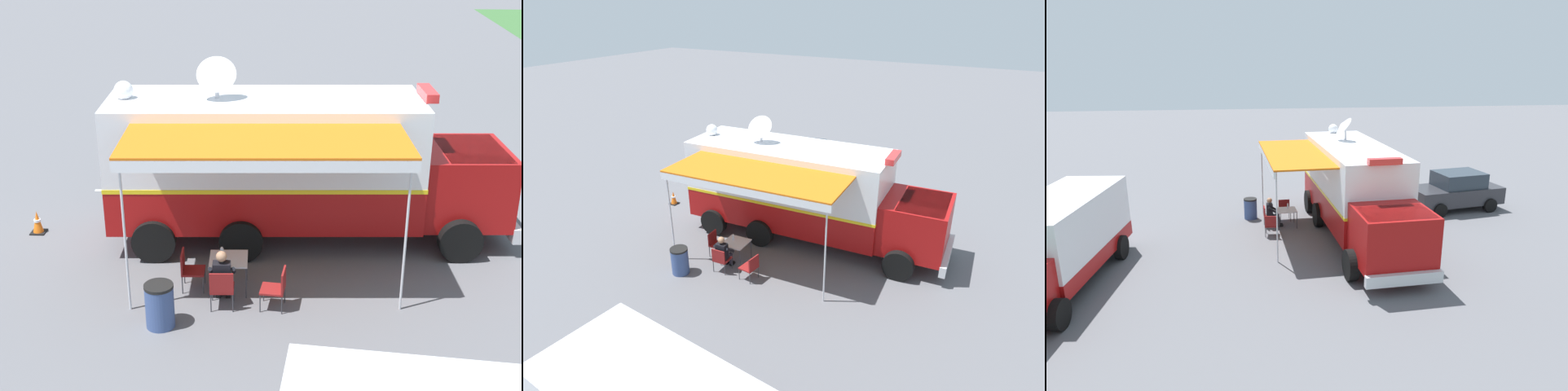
# 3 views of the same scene
# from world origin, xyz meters

# --- Properties ---
(ground_plane) EXTENTS (100.00, 100.00, 0.00)m
(ground_plane) POSITION_xyz_m (0.00, 0.00, 0.00)
(ground_plane) COLOR #5B5B60
(lot_stripe) EXTENTS (0.37, 4.80, 0.01)m
(lot_stripe) POSITION_xyz_m (-2.90, -2.58, 0.00)
(lot_stripe) COLOR silver
(lot_stripe) RESTS_ON ground
(command_truck) EXTENTS (5.25, 9.60, 4.53)m
(command_truck) POSITION_xyz_m (-0.01, 0.75, 1.94)
(command_truck) COLOR #9E0F0F
(command_truck) RESTS_ON ground
(folding_table) EXTENTS (0.84, 0.84, 0.73)m
(folding_table) POSITION_xyz_m (2.58, -0.63, 0.67)
(folding_table) COLOR silver
(folding_table) RESTS_ON ground
(water_bottle) EXTENTS (0.07, 0.07, 0.22)m
(water_bottle) POSITION_xyz_m (2.51, -0.77, 0.83)
(water_bottle) COLOR silver
(water_bottle) RESTS_ON folding_table
(folding_chair_at_table) EXTENTS (0.50, 0.50, 0.87)m
(folding_chair_at_table) POSITION_xyz_m (3.38, -0.69, 0.51)
(folding_chair_at_table) COLOR maroon
(folding_chair_at_table) RESTS_ON ground
(folding_chair_beside_table) EXTENTS (0.50, 0.50, 0.87)m
(folding_chair_beside_table) POSITION_xyz_m (2.60, -1.48, 0.51)
(folding_chair_beside_table) COLOR maroon
(folding_chair_beside_table) RESTS_ON ground
(folding_chair_spare_by_truck) EXTENTS (0.53, 0.53, 0.87)m
(folding_chair_spare_by_truck) POSITION_xyz_m (3.28, 0.42, 0.51)
(folding_chair_spare_by_truck) COLOR maroon
(folding_chair_spare_by_truck) RESTS_ON ground
(seated_responder) EXTENTS (0.68, 0.57, 1.25)m
(seated_responder) POSITION_xyz_m (3.19, -0.70, 0.65)
(seated_responder) COLOR black
(seated_responder) RESTS_ON ground
(trash_bin) EXTENTS (0.57, 0.57, 0.91)m
(trash_bin) POSITION_xyz_m (4.06, -1.83, 0.46)
(trash_bin) COLOR #384C7F
(trash_bin) RESTS_ON ground
(traffic_cone) EXTENTS (0.36, 0.36, 0.58)m
(traffic_cone) POSITION_xyz_m (0.05, -5.63, 0.28)
(traffic_cone) COLOR black
(traffic_cone) RESTS_ON ground
(car_behind_truck) EXTENTS (4.44, 2.52, 1.76)m
(car_behind_truck) POSITION_xyz_m (-5.43, -1.97, 0.88)
(car_behind_truck) COLOR #2D2D33
(car_behind_truck) RESTS_ON ground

